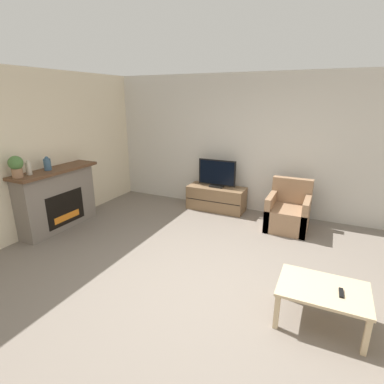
{
  "coord_description": "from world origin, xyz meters",
  "views": [
    {
      "loc": [
        1.14,
        -2.93,
        2.24
      ],
      "look_at": [
        -0.73,
        1.05,
        0.85
      ],
      "focal_mm": 28.0,
      "sensor_mm": 36.0,
      "label": 1
    }
  ],
  "objects_px": {
    "potted_plant": "(16,165)",
    "remote": "(341,293)",
    "mantel_vase_centre_left": "(47,164)",
    "armchair": "(288,213)",
    "fireplace": "(57,198)",
    "tv": "(217,174)",
    "mantel_vase_left": "(29,168)",
    "coffee_table": "(323,293)",
    "tv_stand": "(216,198)"
  },
  "relations": [
    {
      "from": "mantel_vase_centre_left",
      "to": "tv",
      "type": "xyz_separation_m",
      "value": [
        2.19,
        2.16,
        -0.44
      ]
    },
    {
      "from": "armchair",
      "to": "remote",
      "type": "distance_m",
      "value": 2.5
    },
    {
      "from": "mantel_vase_left",
      "to": "tv",
      "type": "height_order",
      "value": "mantel_vase_left"
    },
    {
      "from": "fireplace",
      "to": "armchair",
      "type": "xyz_separation_m",
      "value": [
        3.7,
        1.72,
        -0.27
      ]
    },
    {
      "from": "tv_stand",
      "to": "tv",
      "type": "height_order",
      "value": "tv"
    },
    {
      "from": "tv_stand",
      "to": "mantel_vase_left",
      "type": "bearing_deg",
      "value": -131.14
    },
    {
      "from": "coffee_table",
      "to": "tv",
      "type": "bearing_deg",
      "value": 128.95
    },
    {
      "from": "tv",
      "to": "tv_stand",
      "type": "bearing_deg",
      "value": 90.0
    },
    {
      "from": "mantel_vase_centre_left",
      "to": "tv_stand",
      "type": "bearing_deg",
      "value": 44.63
    },
    {
      "from": "mantel_vase_centre_left",
      "to": "coffee_table",
      "type": "relative_size",
      "value": 0.27
    },
    {
      "from": "armchair",
      "to": "remote",
      "type": "relative_size",
      "value": 5.64
    },
    {
      "from": "fireplace",
      "to": "tv",
      "type": "xyz_separation_m",
      "value": [
        2.21,
        2.05,
        0.2
      ]
    },
    {
      "from": "mantel_vase_centre_left",
      "to": "remote",
      "type": "height_order",
      "value": "mantel_vase_centre_left"
    },
    {
      "from": "potted_plant",
      "to": "tv_stand",
      "type": "distance_m",
      "value": 3.63
    },
    {
      "from": "tv_stand",
      "to": "remote",
      "type": "xyz_separation_m",
      "value": [
        2.31,
        -2.69,
        0.18
      ]
    },
    {
      "from": "tv_stand",
      "to": "coffee_table",
      "type": "xyz_separation_m",
      "value": [
        2.15,
        -2.66,
        0.12
      ]
    },
    {
      "from": "mantel_vase_centre_left",
      "to": "potted_plant",
      "type": "bearing_deg",
      "value": -90.0
    },
    {
      "from": "mantel_vase_centre_left",
      "to": "coffee_table",
      "type": "distance_m",
      "value": 4.45
    },
    {
      "from": "tv_stand",
      "to": "remote",
      "type": "height_order",
      "value": "tv_stand"
    },
    {
      "from": "tv_stand",
      "to": "tv",
      "type": "xyz_separation_m",
      "value": [
        0.0,
        -0.0,
        0.51
      ]
    },
    {
      "from": "mantel_vase_left",
      "to": "potted_plant",
      "type": "xyz_separation_m",
      "value": [
        0.0,
        -0.19,
        0.08
      ]
    },
    {
      "from": "fireplace",
      "to": "mantel_vase_left",
      "type": "distance_m",
      "value": 0.79
    },
    {
      "from": "potted_plant",
      "to": "fireplace",
      "type": "bearing_deg",
      "value": 91.47
    },
    {
      "from": "mantel_vase_centre_left",
      "to": "armchair",
      "type": "relative_size",
      "value": 0.27
    },
    {
      "from": "mantel_vase_centre_left",
      "to": "tv",
      "type": "height_order",
      "value": "mantel_vase_centre_left"
    },
    {
      "from": "potted_plant",
      "to": "coffee_table",
      "type": "xyz_separation_m",
      "value": [
        4.34,
        0.04,
        -0.91
      ]
    },
    {
      "from": "potted_plant",
      "to": "tv_stand",
      "type": "xyz_separation_m",
      "value": [
        2.19,
        2.7,
        -1.03
      ]
    },
    {
      "from": "potted_plant",
      "to": "armchair",
      "type": "distance_m",
      "value": 4.49
    },
    {
      "from": "coffee_table",
      "to": "remote",
      "type": "xyz_separation_m",
      "value": [
        0.16,
        -0.03,
        0.07
      ]
    },
    {
      "from": "tv",
      "to": "armchair",
      "type": "bearing_deg",
      "value": -12.4
    },
    {
      "from": "tv",
      "to": "remote",
      "type": "relative_size",
      "value": 5.19
    },
    {
      "from": "potted_plant",
      "to": "remote",
      "type": "relative_size",
      "value": 2.19
    },
    {
      "from": "potted_plant",
      "to": "coffee_table",
      "type": "height_order",
      "value": "potted_plant"
    },
    {
      "from": "tv",
      "to": "mantel_vase_left",
      "type": "bearing_deg",
      "value": -131.16
    },
    {
      "from": "armchair",
      "to": "remote",
      "type": "bearing_deg",
      "value": -70.79
    },
    {
      "from": "tv",
      "to": "remote",
      "type": "bearing_deg",
      "value": -49.32
    },
    {
      "from": "mantel_vase_centre_left",
      "to": "remote",
      "type": "relative_size",
      "value": 1.53
    },
    {
      "from": "fireplace",
      "to": "mantel_vase_left",
      "type": "relative_size",
      "value": 6.69
    },
    {
      "from": "coffee_table",
      "to": "mantel_vase_left",
      "type": "bearing_deg",
      "value": 178.05
    },
    {
      "from": "mantel_vase_left",
      "to": "tv_stand",
      "type": "distance_m",
      "value": 3.47
    },
    {
      "from": "mantel_vase_left",
      "to": "armchair",
      "type": "xyz_separation_m",
      "value": [
        3.68,
        2.18,
        -0.91
      ]
    },
    {
      "from": "tv_stand",
      "to": "armchair",
      "type": "relative_size",
      "value": 1.38
    },
    {
      "from": "tv",
      "to": "coffee_table",
      "type": "xyz_separation_m",
      "value": [
        2.15,
        -2.66,
        -0.39
      ]
    },
    {
      "from": "tv",
      "to": "armchair",
      "type": "relative_size",
      "value": 0.92
    },
    {
      "from": "fireplace",
      "to": "tv",
      "type": "distance_m",
      "value": 3.02
    },
    {
      "from": "mantel_vase_centre_left",
      "to": "coffee_table",
      "type": "bearing_deg",
      "value": -6.49
    },
    {
      "from": "potted_plant",
      "to": "armchair",
      "type": "xyz_separation_m",
      "value": [
        3.68,
        2.38,
        -0.99
      ]
    },
    {
      "from": "armchair",
      "to": "coffee_table",
      "type": "xyz_separation_m",
      "value": [
        0.66,
        -2.33,
        0.08
      ]
    },
    {
      "from": "mantel_vase_left",
      "to": "tv_stand",
      "type": "bearing_deg",
      "value": 48.86
    },
    {
      "from": "mantel_vase_centre_left",
      "to": "remote",
      "type": "bearing_deg",
      "value": -6.6
    }
  ]
}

